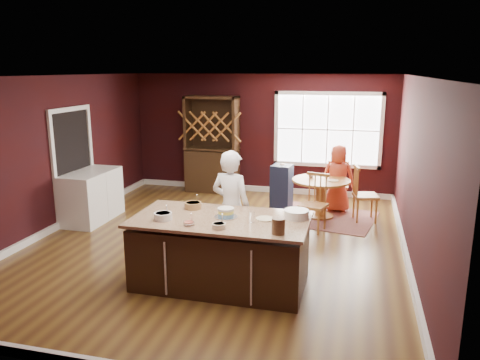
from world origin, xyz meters
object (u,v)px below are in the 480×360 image
(chair_south, at_px, (313,203))
(chair_north, at_px, (338,183))
(chair_east, at_px, (366,193))
(toddler, at_px, (285,171))
(kitchen_island, at_px, (221,253))
(washer, at_px, (82,201))
(baker, at_px, (231,208))
(seated_woman, at_px, (338,178))
(dryer, at_px, (101,192))
(layer_cake, at_px, (226,213))
(hutch, at_px, (212,145))
(dining_table, at_px, (321,190))
(high_chair, at_px, (282,186))

(chair_south, height_order, chair_north, chair_south)
(chair_east, xyz_separation_m, toddler, (-1.58, 0.36, 0.27))
(chair_north, height_order, toddler, chair_north)
(kitchen_island, bearing_deg, chair_north, 71.70)
(chair_east, bearing_deg, kitchen_island, 137.61)
(kitchen_island, relative_size, washer, 2.43)
(baker, bearing_deg, washer, -3.08)
(seated_woman, height_order, toddler, seated_woman)
(chair_south, height_order, dryer, chair_south)
(layer_cake, height_order, chair_north, layer_cake)
(hutch, relative_size, dryer, 2.35)
(washer, bearing_deg, chair_south, 10.10)
(kitchen_island, height_order, layer_cake, layer_cake)
(dining_table, relative_size, high_chair, 1.15)
(seated_woman, relative_size, toddler, 5.21)
(dining_table, xyz_separation_m, baker, (-1.09, -2.54, 0.31))
(layer_cake, height_order, chair_east, chair_east)
(kitchen_island, xyz_separation_m, dryer, (-3.13, 2.31, 0.03))
(dryer, bearing_deg, seated_woman, 17.54)
(hutch, bearing_deg, washer, -117.81)
(chair_south, height_order, hutch, hutch)
(baker, bearing_deg, toddler, -82.29)
(dining_table, bearing_deg, layer_cake, -107.07)
(baker, bearing_deg, high_chair, -81.06)
(baker, bearing_deg, kitchen_island, 108.42)
(seated_woman, bearing_deg, baker, 61.37)
(kitchen_island, relative_size, chair_north, 2.24)
(dining_table, bearing_deg, high_chair, 157.78)
(kitchen_island, relative_size, chair_south, 2.21)
(toddler, bearing_deg, seated_woman, 7.22)
(seated_woman, xyz_separation_m, hutch, (-2.91, 0.89, 0.43))
(chair_north, bearing_deg, washer, 25.50)
(kitchen_island, xyz_separation_m, chair_north, (1.32, 3.98, 0.07))
(chair_north, bearing_deg, seated_woman, 90.34)
(chair_south, relative_size, high_chair, 1.08)
(layer_cake, xyz_separation_m, seated_woman, (1.27, 3.67, -0.30))
(chair_north, distance_m, toddler, 1.14)
(kitchen_island, xyz_separation_m, layer_cake, (0.06, 0.05, 0.54))
(high_chair, bearing_deg, kitchen_island, -85.46)
(dining_table, height_order, high_chair, high_chair)
(kitchen_island, relative_size, dining_table, 2.07)
(layer_cake, xyz_separation_m, high_chair, (0.16, 3.52, -0.50))
(high_chair, bearing_deg, baker, -87.32)
(dining_table, height_order, dryer, dryer)
(hutch, xyz_separation_m, washer, (-1.55, -2.94, -0.63))
(chair_north, xyz_separation_m, high_chair, (-1.09, -0.41, -0.03))
(seated_woman, xyz_separation_m, washer, (-4.46, -2.05, -0.21))
(layer_cake, height_order, high_chair, layer_cake)
(dining_table, height_order, baker, baker)
(chair_east, bearing_deg, seated_woman, 35.55)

